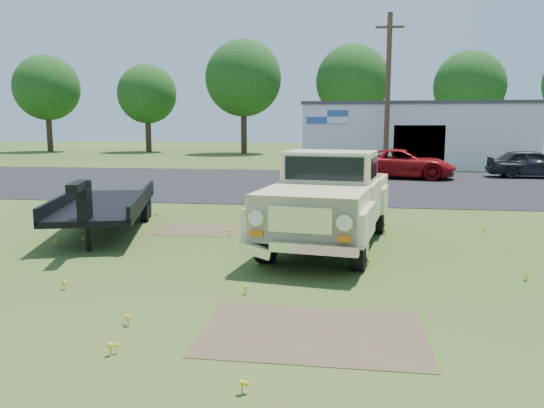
{
  "coord_description": "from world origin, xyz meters",
  "views": [
    {
      "loc": [
        1.94,
        -9.76,
        2.77
      ],
      "look_at": [
        0.35,
        1.0,
        1.13
      ],
      "focal_mm": 35.0,
      "sensor_mm": 36.0,
      "label": 1
    }
  ],
  "objects": [
    {
      "name": "ground",
      "position": [
        0.0,
        0.0,
        0.0
      ],
      "size": [
        140.0,
        140.0,
        0.0
      ],
      "primitive_type": "plane",
      "color": "#2E4917",
      "rests_on": "ground"
    },
    {
      "name": "asphalt_lot",
      "position": [
        0.0,
        15.0,
        0.0
      ],
      "size": [
        90.0,
        14.0,
        0.02
      ],
      "primitive_type": "cube",
      "color": "black",
      "rests_on": "ground"
    },
    {
      "name": "dirt_patch_a",
      "position": [
        1.5,
        -3.0,
        0.0
      ],
      "size": [
        3.0,
        2.0,
        0.01
      ],
      "primitive_type": "cube",
      "color": "brown",
      "rests_on": "ground"
    },
    {
      "name": "dirt_patch_b",
      "position": [
        -2.0,
        3.5,
        0.0
      ],
      "size": [
        2.2,
        1.6,
        0.01
      ],
      "primitive_type": "cube",
      "color": "brown",
      "rests_on": "ground"
    },
    {
      "name": "commercial_building",
      "position": [
        6.0,
        26.99,
        2.1
      ],
      "size": [
        14.2,
        8.2,
        4.15
      ],
      "color": "silver",
      "rests_on": "ground"
    },
    {
      "name": "utility_pole_mid",
      "position": [
        4.0,
        22.0,
        4.6
      ],
      "size": [
        1.6,
        0.3,
        9.0
      ],
      "color": "#3F301D",
      "rests_on": "ground"
    },
    {
      "name": "treeline_a",
      "position": [
        -28.0,
        40.0,
        6.3
      ],
      "size": [
        6.4,
        6.4,
        9.52
      ],
      "color": "#39281A",
      "rests_on": "ground"
    },
    {
      "name": "treeline_b",
      "position": [
        -18.0,
        41.0,
        5.67
      ],
      "size": [
        5.76,
        5.76,
        8.57
      ],
      "color": "#39281A",
      "rests_on": "ground"
    },
    {
      "name": "treeline_c",
      "position": [
        -8.0,
        39.5,
        6.93
      ],
      "size": [
        7.04,
        7.04,
        10.47
      ],
      "color": "#39281A",
      "rests_on": "ground"
    },
    {
      "name": "treeline_d",
      "position": [
        2.0,
        40.5,
        6.62
      ],
      "size": [
        6.72,
        6.72,
        10.0
      ],
      "color": "#39281A",
      "rests_on": "ground"
    },
    {
      "name": "treeline_e",
      "position": [
        12.0,
        39.0,
        5.98
      ],
      "size": [
        6.08,
        6.08,
        9.04
      ],
      "color": "#39281A",
      "rests_on": "ground"
    },
    {
      "name": "vintage_pickup_truck",
      "position": [
        1.5,
        2.2,
        1.09
      ],
      "size": [
        3.21,
        6.29,
        2.18
      ],
      "primitive_type": null,
      "rotation": [
        0.0,
        0.0,
        -0.15
      ],
      "color": "beige",
      "rests_on": "ground"
    },
    {
      "name": "flatbed_trailer",
      "position": [
        -4.33,
        3.07,
        0.81
      ],
      "size": [
        3.51,
        6.23,
        1.61
      ],
      "primitive_type": null,
      "rotation": [
        0.0,
        0.0,
        0.28
      ],
      "color": "black",
      "rests_on": "ground"
    },
    {
      "name": "red_pickup",
      "position": [
        4.59,
        18.1,
        0.74
      ],
      "size": [
        5.63,
        3.26,
        1.47
      ],
      "primitive_type": "imported",
      "rotation": [
        0.0,
        0.0,
        1.41
      ],
      "color": "maroon",
      "rests_on": "ground"
    },
    {
      "name": "dark_sedan",
      "position": [
        11.23,
        19.28,
        0.74
      ],
      "size": [
        4.36,
        1.85,
        1.47
      ],
      "primitive_type": "imported",
      "rotation": [
        0.0,
        0.0,
        1.55
      ],
      "color": "black",
      "rests_on": "ground"
    }
  ]
}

